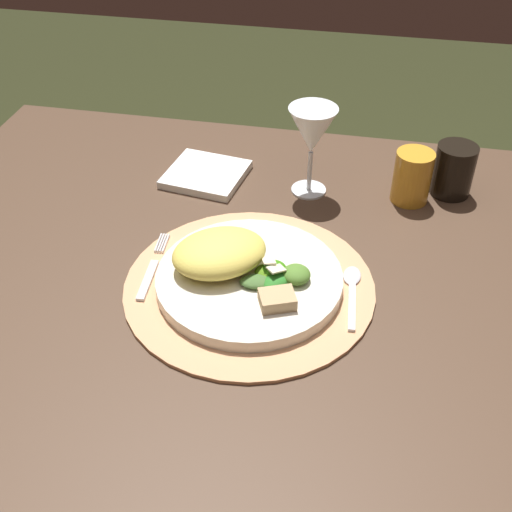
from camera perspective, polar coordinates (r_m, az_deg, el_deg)
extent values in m
plane|color=#272A15|center=(1.54, -1.63, -21.41)|extent=(6.00, 6.00, 0.00)
cube|color=#493324|center=(1.00, -2.34, -1.34)|extent=(1.14, 0.89, 0.03)
cylinder|color=#483623|center=(1.63, -15.83, -0.49)|extent=(0.09, 0.09, 0.68)
cylinder|color=#473621|center=(1.51, 19.59, -5.05)|extent=(0.09, 0.09, 0.68)
cylinder|color=tan|center=(0.95, -0.59, -2.67)|extent=(0.37, 0.37, 0.01)
cylinder|color=silver|center=(0.94, -0.60, -2.08)|extent=(0.27, 0.27, 0.02)
ellipsoid|color=#E7D158|center=(0.93, -3.27, 0.29)|extent=(0.18, 0.17, 0.05)
ellipsoid|color=#4F7C2C|center=(0.92, 3.58, -1.63)|extent=(0.06, 0.06, 0.02)
ellipsoid|color=#4A7714|center=(0.92, 1.23, -1.49)|extent=(0.05, 0.05, 0.01)
ellipsoid|color=#347A11|center=(0.92, 1.66, -1.22)|extent=(0.05, 0.05, 0.02)
ellipsoid|color=#41652E|center=(0.91, 0.07, -2.27)|extent=(0.05, 0.04, 0.01)
ellipsoid|color=#297324|center=(0.91, 1.93, -2.07)|extent=(0.05, 0.06, 0.02)
cube|color=beige|center=(0.92, 1.13, -0.38)|extent=(0.03, 0.03, 0.01)
cube|color=beige|center=(0.91, 1.80, -1.16)|extent=(0.03, 0.03, 0.01)
cube|color=tan|center=(0.88, 1.90, -3.87)|extent=(0.06, 0.05, 0.02)
cube|color=silver|center=(0.96, -9.57, -2.11)|extent=(0.02, 0.09, 0.00)
cube|color=silver|center=(1.03, -8.65, 1.15)|extent=(0.01, 0.05, 0.00)
cube|color=silver|center=(1.03, -8.43, 1.13)|extent=(0.01, 0.05, 0.00)
cube|color=silver|center=(1.03, -8.21, 1.12)|extent=(0.01, 0.05, 0.00)
cube|color=silver|center=(1.02, -8.00, 1.10)|extent=(0.01, 0.05, 0.00)
cube|color=silver|center=(0.92, 8.49, -4.28)|extent=(0.02, 0.10, 0.00)
ellipsoid|color=silver|center=(0.97, 8.53, -1.54)|extent=(0.03, 0.04, 0.01)
cube|color=white|center=(1.19, -4.46, 7.22)|extent=(0.15, 0.15, 0.01)
cylinder|color=silver|center=(1.16, 4.68, 5.86)|extent=(0.06, 0.06, 0.00)
cylinder|color=silver|center=(1.13, 4.78, 7.51)|extent=(0.01, 0.01, 0.07)
cone|color=silver|center=(1.10, 5.00, 10.99)|extent=(0.08, 0.08, 0.08)
cylinder|color=gold|center=(1.14, 13.66, 6.83)|extent=(0.06, 0.06, 0.09)
cylinder|color=black|center=(1.18, 17.10, 7.28)|extent=(0.07, 0.07, 0.09)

